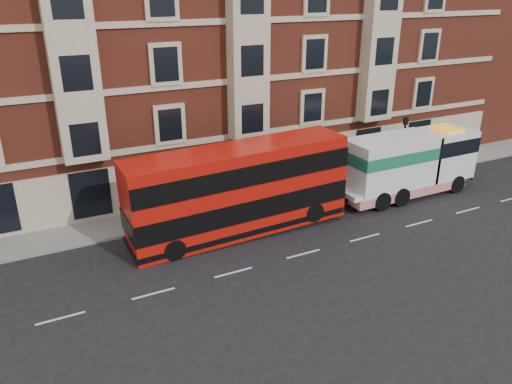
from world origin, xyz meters
The scene contains 8 objects.
ground centered at (0.00, 0.00, 0.00)m, with size 120.00×120.00×0.00m, color black.
sidewalk centered at (0.00, 7.50, 0.07)m, with size 90.00×3.00×0.15m, color slate.
victorian_terrace centered at (0.50, 15.00, 10.07)m, with size 45.00×12.00×20.40m.
lamp_post_west centered at (-6.00, 6.20, 2.68)m, with size 0.35×0.15×4.35m.
lamp_post_east centered at (12.00, 6.20, 2.68)m, with size 0.35×0.15×4.35m.
double_decker_bus centered at (-1.95, 3.74, 2.65)m, with size 12.37×2.84×5.01m.
tow_truck centered at (10.11, 3.74, 2.19)m, with size 9.91×2.93×4.13m.
pedestrian centered at (-7.37, 7.57, 0.95)m, with size 0.58×0.38×1.60m, color black.
Camera 1 is at (-12.49, -19.15, 12.98)m, focal length 35.00 mm.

